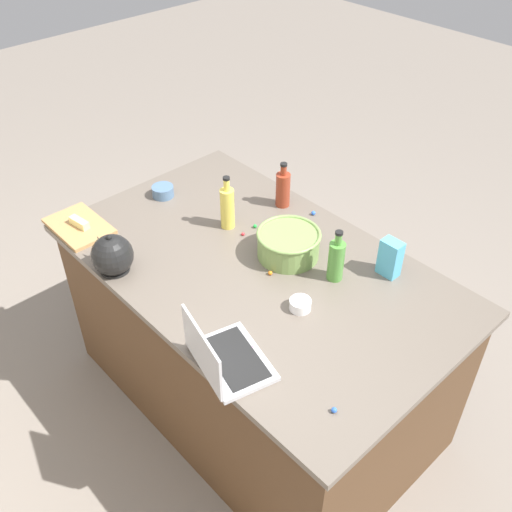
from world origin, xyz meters
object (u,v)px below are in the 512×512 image
(bottle_soy, at_px, (283,189))
(candy_bag, at_px, (390,258))
(ramekin_medium, at_px, (300,305))
(butter_stick_left, at_px, (79,223))
(bottle_olive, at_px, (336,260))
(cutting_board, at_px, (79,226))
(laptop, at_px, (223,358))
(mixing_bowl_large, at_px, (288,244))
(ramekin_small, at_px, (163,191))
(kettle, at_px, (112,255))
(bottle_oil, at_px, (227,207))

(bottle_soy, xyz_separation_m, candy_bag, (-0.68, 0.04, -0.01))
(ramekin_medium, bearing_deg, butter_stick_left, 18.99)
(bottle_olive, distance_m, cutting_board, 1.22)
(ramekin_medium, xyz_separation_m, candy_bag, (-0.10, -0.43, 0.06))
(laptop, height_order, mixing_bowl_large, laptop)
(bottle_olive, bearing_deg, laptop, 94.37)
(laptop, relative_size, ramekin_small, 3.23)
(kettle, relative_size, ramekin_medium, 2.44)
(mixing_bowl_large, relative_size, ramekin_small, 2.58)
(bottle_oil, relative_size, ramekin_small, 2.44)
(bottle_soy, distance_m, ramekin_small, 0.61)
(bottle_olive, bearing_deg, bottle_oil, 8.46)
(bottle_oil, relative_size, cutting_board, 0.82)
(bottle_olive, distance_m, ramekin_medium, 0.26)
(mixing_bowl_large, xyz_separation_m, bottle_oil, (0.35, 0.05, 0.04))
(bottle_oil, distance_m, bottle_soy, 0.32)
(mixing_bowl_large, distance_m, kettle, 0.76)
(kettle, bearing_deg, bottle_olive, -136.02)
(candy_bag, bearing_deg, mixing_bowl_large, 30.58)
(bottle_oil, distance_m, ramekin_medium, 0.65)
(butter_stick_left, relative_size, candy_bag, 0.65)
(mixing_bowl_large, relative_size, kettle, 1.33)
(bottle_soy, distance_m, bottle_olive, 0.59)
(kettle, bearing_deg, laptop, 179.60)
(bottle_olive, xyz_separation_m, butter_stick_left, (1.04, 0.61, -0.06))
(cutting_board, bearing_deg, ramekin_medium, -161.21)
(bottle_oil, xyz_separation_m, butter_stick_left, (0.45, 0.52, -0.07))
(mixing_bowl_large, xyz_separation_m, bottle_olive, (-0.24, -0.04, 0.03))
(bottle_soy, distance_m, butter_stick_left, 0.98)
(butter_stick_left, height_order, ramekin_small, same)
(bottle_olive, bearing_deg, kettle, 43.98)
(laptop, relative_size, bottle_soy, 1.51)
(mixing_bowl_large, xyz_separation_m, candy_bag, (-0.38, -0.22, 0.02))
(bottle_oil, xyz_separation_m, bottle_soy, (-0.05, -0.32, -0.01))
(bottle_olive, height_order, ramekin_small, bottle_olive)
(bottle_soy, height_order, bottle_olive, bottle_olive)
(candy_bag, bearing_deg, kettle, 45.94)
(butter_stick_left, xyz_separation_m, candy_bag, (-1.18, -0.80, 0.05))
(bottle_oil, bearing_deg, mixing_bowl_large, -171.46)
(bottle_olive, xyz_separation_m, kettle, (0.68, 0.65, -0.02))
(bottle_oil, bearing_deg, kettle, 81.12)
(laptop, bearing_deg, kettle, -0.40)
(laptop, relative_size, mixing_bowl_large, 1.25)
(kettle, bearing_deg, mixing_bowl_large, -125.23)
(bottle_oil, height_order, bottle_soy, bottle_oil)
(butter_stick_left, height_order, ramekin_medium, butter_stick_left)
(bottle_oil, xyz_separation_m, bottle_olive, (-0.59, -0.09, -0.01))
(ramekin_small, xyz_separation_m, ramekin_medium, (-1.04, 0.08, -0.01))
(bottle_soy, relative_size, ramekin_medium, 2.68)
(bottle_olive, xyz_separation_m, ramekin_small, (1.01, 0.16, -0.07))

